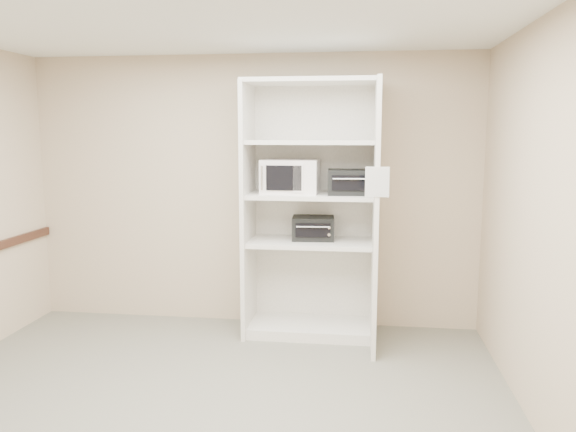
# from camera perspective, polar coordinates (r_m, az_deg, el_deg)

# --- Properties ---
(floor) EXTENTS (4.50, 4.00, 0.01)m
(floor) POSITION_cam_1_polar(r_m,az_deg,el_deg) (4.18, -9.06, -19.31)
(floor) COLOR #666458
(floor) RESTS_ON ground
(ceiling) EXTENTS (4.50, 4.00, 0.01)m
(ceiling) POSITION_cam_1_polar(r_m,az_deg,el_deg) (3.77, -10.08, 19.98)
(ceiling) COLOR white
(wall_back) EXTENTS (4.50, 0.02, 2.70)m
(wall_back) POSITION_cam_1_polar(r_m,az_deg,el_deg) (5.67, -3.65, 2.51)
(wall_back) COLOR #C3AC8D
(wall_back) RESTS_ON ground
(wall_front) EXTENTS (4.50, 0.02, 2.70)m
(wall_front) POSITION_cam_1_polar(r_m,az_deg,el_deg) (1.97, -26.95, -9.95)
(wall_front) COLOR #C3AC8D
(wall_front) RESTS_ON ground
(wall_right) EXTENTS (0.02, 4.00, 2.70)m
(wall_right) POSITION_cam_1_polar(r_m,az_deg,el_deg) (3.77, 25.33, -1.36)
(wall_right) COLOR #C3AC8D
(wall_right) RESTS_ON ground
(shelving_unit) EXTENTS (1.24, 0.92, 2.42)m
(shelving_unit) POSITION_cam_1_polar(r_m,az_deg,el_deg) (5.32, 2.81, -0.27)
(shelving_unit) COLOR white
(shelving_unit) RESTS_ON floor
(microwave) EXTENTS (0.54, 0.41, 0.32)m
(microwave) POSITION_cam_1_polar(r_m,az_deg,el_deg) (5.31, 0.27, 4.06)
(microwave) COLOR white
(microwave) RESTS_ON shelving_unit
(toaster_oven_upper) EXTENTS (0.42, 0.32, 0.23)m
(toaster_oven_upper) POSITION_cam_1_polar(r_m,az_deg,el_deg) (5.22, 6.27, 3.45)
(toaster_oven_upper) COLOR black
(toaster_oven_upper) RESTS_ON shelving_unit
(toaster_oven_lower) EXTENTS (0.42, 0.33, 0.22)m
(toaster_oven_lower) POSITION_cam_1_polar(r_m,az_deg,el_deg) (5.39, 2.57, -1.23)
(toaster_oven_lower) COLOR black
(toaster_oven_lower) RESTS_ON shelving_unit
(paper_sign) EXTENTS (0.19, 0.01, 0.24)m
(paper_sign) POSITION_cam_1_polar(r_m,az_deg,el_deg) (4.63, 9.05, 3.43)
(paper_sign) COLOR white
(paper_sign) RESTS_ON shelving_unit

